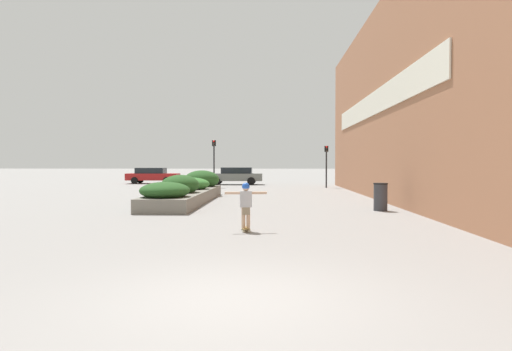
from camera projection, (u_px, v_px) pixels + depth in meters
The scene contains 11 objects.
ground_plane at pixel (232, 299), 6.18m from camera, with size 300.00×300.00×0.00m, color gray.
building_wall_right at pixel (400, 92), 19.84m from camera, with size 0.67×37.05×9.87m.
planter_box at pixel (187, 190), 21.82m from camera, with size 2.12×10.70×1.45m.
skateboard at pixel (246, 229), 12.37m from camera, with size 0.28×0.63×0.10m.
skateboarder at pixel (246, 200), 12.35m from camera, with size 1.14×0.23×1.23m.
trash_bin at pixel (381, 197), 17.71m from camera, with size 0.55×0.55×1.08m.
car_leftmost at pixel (235, 175), 39.44m from camera, with size 4.78×1.90×1.49m.
car_center_left at pixel (152, 175), 41.47m from camera, with size 4.64×1.96×1.43m.
car_center_right at pixel (382, 175), 40.86m from camera, with size 4.00×1.96×1.45m.
traffic_light_left at pixel (214, 155), 35.02m from camera, with size 0.28×0.30×3.62m.
traffic_light_right at pixel (326, 159), 34.40m from camera, with size 0.28×0.30×3.16m.
Camera 1 is at (0.55, -6.11, 1.85)m, focal length 32.00 mm.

